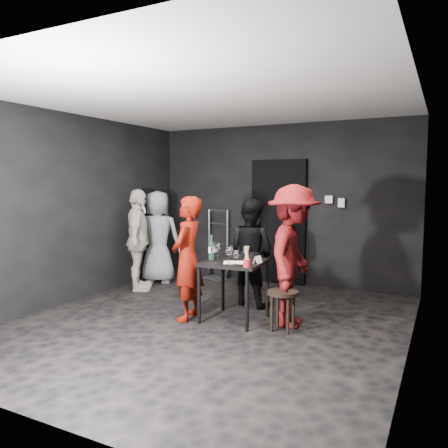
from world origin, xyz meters
The scene contains 27 objects.
floor centered at (0.00, 0.00, 0.00)m, with size 4.50×5.00×0.02m, color black.
ceiling centered at (0.00, 0.00, 2.70)m, with size 4.50×5.00×0.02m, color silver.
wall_back centered at (0.00, 2.50, 1.35)m, with size 4.50×0.04×2.70m, color black.
wall_front centered at (0.00, -2.50, 1.35)m, with size 4.50×0.04×2.70m, color black.
wall_left centered at (-2.25, 0.00, 1.35)m, with size 0.04×5.00×2.70m, color black.
wall_right centered at (2.25, 0.00, 1.35)m, with size 0.04×5.00×2.70m, color black.
doorway centered at (0.00, 2.44, 1.05)m, with size 0.95×0.10×2.10m, color black.
wallbox_upper centered at (0.85, 2.45, 1.45)m, with size 0.12×0.06×0.12m, color #B7B7B2.
wallbox_lower centered at (1.05, 2.45, 1.40)m, with size 0.10×0.06×0.14m, color #B7B7B2.
hand_truck centered at (-1.11, 2.30, 0.22)m, with size 0.41×0.35×1.24m.
tasting_table centered at (0.22, 0.25, 0.65)m, with size 0.72×0.72×0.75m.
stool centered at (0.89, 0.15, 0.38)m, with size 0.36×0.36×0.47m.
server_red centered at (-0.33, 0.04, 0.80)m, with size 0.58×0.38×1.60m, color maroon.
woman_black centered at (0.11, 1.01, 0.75)m, with size 0.72×0.40×1.49m, color black.
man_maroon centered at (0.93, 0.39, 0.96)m, with size 1.25×0.58×1.93m, color #650D0F.
bystander_cream centered at (-1.81, 0.94, 0.87)m, with size 1.02×0.49×1.75m, color silver.
bystander_grey centered at (-1.86, 1.54, 0.83)m, with size 0.82×0.45×1.67m, color gray.
tasting_mat centered at (0.29, 0.16, 0.75)m, with size 0.30×0.20×0.00m, color white.
wine_glass_a centered at (-0.03, 0.16, 0.86)m, with size 0.08×0.08×0.21m, color white, non-canonical shape.
wine_glass_b centered at (-0.05, 0.32, 0.86)m, with size 0.08×0.08×0.21m, color white, non-canonical shape.
wine_glass_c centered at (0.11, 0.38, 0.84)m, with size 0.07×0.07×0.18m, color white, non-canonical shape.
wine_glass_d centered at (0.21, 0.11, 0.86)m, with size 0.08×0.08×0.21m, color white, non-canonical shape.
wine_glass_e centered at (0.34, 0.03, 0.84)m, with size 0.07×0.07×0.19m, color white, non-canonical shape.
wine_glass_f centered at (0.36, 0.28, 0.86)m, with size 0.08×0.08×0.21m, color white, non-canonical shape.
wine_bottle centered at (-0.09, 0.23, 0.87)m, with size 0.08×0.08×0.32m.
breadstick_cup centered at (0.53, -0.05, 0.87)m, with size 0.08×0.08×0.26m.
reserved_card centered at (0.53, 0.23, 0.79)m, with size 0.07×0.12×0.09m, color white, non-canonical shape.
Camera 1 is at (2.54, -4.57, 1.72)m, focal length 35.00 mm.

